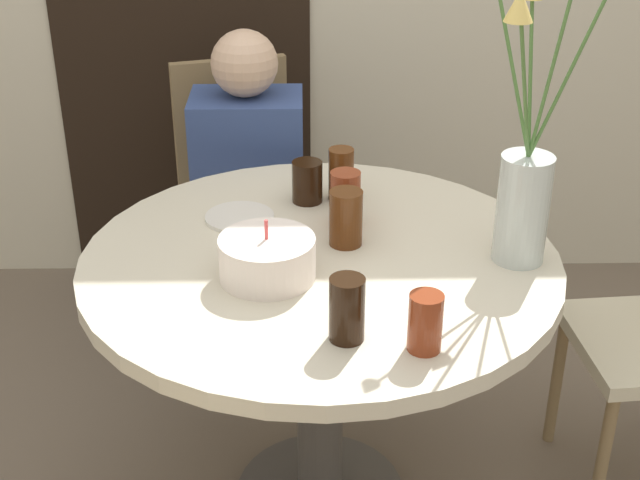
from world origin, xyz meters
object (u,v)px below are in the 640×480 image
object	(u,v)px
birthday_cake	(267,258)
drink_glass_2	(346,218)
flower_vase	(531,164)
person_woman	(250,208)
drink_glass_0	(347,309)
drink_glass_5	(425,322)
drink_glass_1	(307,182)
drink_glass_4	(345,198)
side_plate	(240,217)
drink_glass_3	(341,174)
chair_far_back	(240,185)

from	to	relation	value
birthday_cake	drink_glass_2	size ratio (longest dim) A/B	1.58
flower_vase	person_woman	xyz separation A→B (m)	(-0.67, 0.78, -0.48)
birthday_cake	drink_glass_2	world-z (taller)	birthday_cake
person_woman	drink_glass_0	bearing A→B (deg)	-77.01
flower_vase	drink_glass_5	bearing A→B (deg)	-126.83
drink_glass_1	drink_glass_4	xyz separation A→B (m)	(0.09, -0.13, 0.01)
side_plate	drink_glass_5	world-z (taller)	drink_glass_5
side_plate	drink_glass_2	xyz separation A→B (m)	(0.26, -0.14, 0.06)
drink_glass_3	drink_glass_4	bearing A→B (deg)	-88.14
drink_glass_4	person_woman	bearing A→B (deg)	115.06
drink_glass_2	person_woman	size ratio (longest dim) A/B	0.13
drink_glass_4	chair_far_back	bearing A→B (deg)	113.15
birthday_cake	drink_glass_4	size ratio (longest dim) A/B	1.58
drink_glass_2	drink_glass_4	distance (m)	0.11
drink_glass_4	drink_glass_2	bearing A→B (deg)	-91.90
chair_far_back	side_plate	xyz separation A→B (m)	(0.05, -0.71, 0.23)
side_plate	person_woman	size ratio (longest dim) A/B	0.16
drink_glass_0	drink_glass_4	xyz separation A→B (m)	(0.02, 0.51, 0.00)
flower_vase	drink_glass_3	size ratio (longest dim) A/B	5.86
flower_vase	drink_glass_0	size ratio (longest dim) A/B	6.05
drink_glass_5	drink_glass_1	bearing A→B (deg)	107.95
side_plate	drink_glass_2	bearing A→B (deg)	-27.93
drink_glass_0	drink_glass_4	world-z (taller)	same
flower_vase	drink_glass_0	world-z (taller)	flower_vase
drink_glass_0	drink_glass_4	bearing A→B (deg)	87.78
flower_vase	drink_glass_5	distance (m)	0.48
drink_glass_4	drink_glass_5	bearing A→B (deg)	-76.95
drink_glass_5	drink_glass_4	bearing A→B (deg)	103.05
drink_glass_1	drink_glass_3	size ratio (longest dim) A/B	0.79
drink_glass_3	drink_glass_5	xyz separation A→B (m)	(0.13, -0.69, -0.01)
birthday_cake	drink_glass_1	xyz separation A→B (m)	(0.09, 0.40, 0.01)
chair_far_back	birthday_cake	xyz separation A→B (m)	(0.13, -1.01, 0.27)
birthday_cake	drink_glass_1	world-z (taller)	birthday_cake
flower_vase	side_plate	xyz separation A→B (m)	(-0.66, 0.22, -0.23)
drink_glass_2	drink_glass_0	bearing A→B (deg)	-92.31
chair_far_back	drink_glass_2	xyz separation A→B (m)	(0.31, -0.85, 0.29)
flower_vase	side_plate	world-z (taller)	flower_vase
drink_glass_4	drink_glass_5	distance (m)	0.57
drink_glass_1	drink_glass_4	world-z (taller)	drink_glass_4
chair_far_back	drink_glass_0	xyz separation A→B (m)	(0.30, -1.25, 0.29)
person_woman	drink_glass_4	bearing A→B (deg)	-64.94
chair_far_back	side_plate	size ratio (longest dim) A/B	5.31
drink_glass_5	flower_vase	bearing A→B (deg)	53.17
drink_glass_0	flower_vase	bearing A→B (deg)	37.28
birthday_cake	drink_glass_0	bearing A→B (deg)	-56.28
drink_glass_1	drink_glass_2	world-z (taller)	drink_glass_2
side_plate	drink_glass_4	distance (m)	0.27
chair_far_back	drink_glass_5	size ratio (longest dim) A/B	7.66
birthday_cake	chair_far_back	bearing A→B (deg)	97.48
drink_glass_1	flower_vase	bearing A→B (deg)	-34.05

